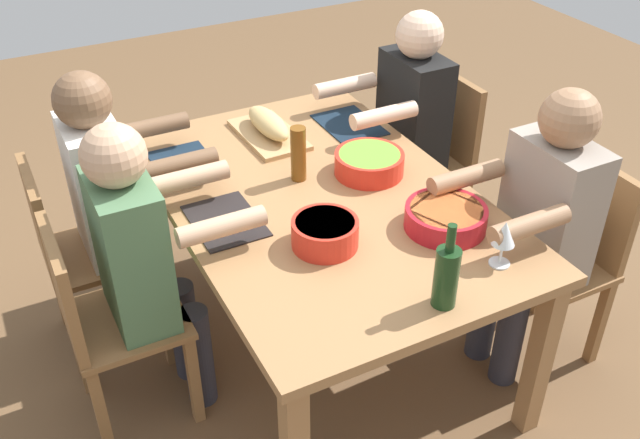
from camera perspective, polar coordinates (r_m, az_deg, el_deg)
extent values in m
plane|color=brown|center=(3.14, 0.00, -9.50)|extent=(8.00, 8.00, 0.00)
cube|color=#9E7044|center=(2.69, 0.00, 1.60)|extent=(1.65, 1.08, 0.04)
cube|color=#9E7044|center=(3.37, -13.30, 0.50)|extent=(0.07, 0.07, 0.70)
cube|color=#9E7044|center=(3.66, 1.18, 4.36)|extent=(0.07, 0.07, 0.70)
cube|color=#9E7044|center=(2.69, 17.09, -10.50)|extent=(0.07, 0.07, 0.70)
cube|color=olive|center=(3.52, 7.92, 4.42)|extent=(0.40, 0.40, 0.03)
cube|color=olive|center=(3.52, 10.67, 8.06)|extent=(0.38, 0.04, 0.40)
cube|color=olive|center=(3.44, 6.86, -0.72)|extent=(0.04, 0.04, 0.42)
cube|color=olive|center=(3.68, 3.98, 1.98)|extent=(0.04, 0.04, 0.42)
cube|color=olive|center=(3.62, 11.37, 0.71)|extent=(0.04, 0.04, 0.42)
cube|color=olive|center=(3.84, 8.35, 3.21)|extent=(0.04, 0.04, 0.42)
cylinder|color=#2D2D38|center=(3.47, 5.38, -0.02)|extent=(0.11, 0.11, 0.45)
cylinder|color=#2D2D38|center=(3.59, 4.03, 1.27)|extent=(0.11, 0.11, 0.45)
cube|color=black|center=(3.36, 7.45, 8.44)|extent=(0.34, 0.20, 0.55)
cylinder|color=beige|center=(3.04, 5.12, 8.27)|extent=(0.07, 0.30, 0.07)
cylinder|color=beige|center=(3.31, 1.99, 10.60)|extent=(0.07, 0.30, 0.07)
sphere|color=beige|center=(3.22, 7.95, 14.36)|extent=(0.21, 0.21, 0.21)
cube|color=olive|center=(3.03, -17.29, -2.50)|extent=(0.40, 0.40, 0.03)
cube|color=olive|center=(2.90, -21.45, -0.08)|extent=(0.38, 0.04, 0.40)
cube|color=olive|center=(3.32, -14.46, -3.26)|extent=(0.04, 0.04, 0.42)
cube|color=olive|center=(3.05, -12.78, -6.76)|extent=(0.04, 0.04, 0.42)
cube|color=olive|center=(3.29, -20.14, -4.82)|extent=(0.04, 0.04, 0.42)
cube|color=olive|center=(3.03, -18.98, -8.51)|extent=(0.04, 0.04, 0.42)
cylinder|color=#2D2D38|center=(3.25, -13.23, -3.72)|extent=(0.11, 0.11, 0.45)
cylinder|color=#2D2D38|center=(3.12, -12.41, -5.35)|extent=(0.11, 0.11, 0.45)
cube|color=white|center=(2.88, -17.11, 2.39)|extent=(0.34, 0.20, 0.55)
cylinder|color=brown|center=(3.01, -13.24, 7.16)|extent=(0.07, 0.30, 0.07)
cylinder|color=brown|center=(2.72, -11.24, 4.32)|extent=(0.07, 0.30, 0.07)
sphere|color=brown|center=(2.71, -18.42, 9.02)|extent=(0.21, 0.21, 0.21)
cube|color=olive|center=(2.96, 17.72, -3.55)|extent=(0.40, 0.40, 0.03)
cube|color=olive|center=(2.96, 21.01, 0.75)|extent=(0.38, 0.04, 0.40)
cube|color=olive|center=(2.92, 16.71, -9.84)|extent=(0.04, 0.04, 0.42)
cube|color=olive|center=(3.10, 12.59, -6.08)|extent=(0.04, 0.04, 0.42)
cube|color=olive|center=(3.12, 21.39, -7.55)|extent=(0.04, 0.04, 0.42)
cube|color=olive|center=(3.29, 17.26, -4.18)|extent=(0.04, 0.04, 0.42)
cylinder|color=#2D2D38|center=(2.93, 14.86, -8.97)|extent=(0.11, 0.11, 0.45)
cylinder|color=#2D2D38|center=(3.01, 12.92, -7.17)|extent=(0.11, 0.11, 0.45)
cube|color=gray|center=(2.76, 17.84, 0.79)|extent=(0.34, 0.20, 0.55)
cylinder|color=#9E7251|center=(2.43, 16.34, -0.41)|extent=(0.07, 0.30, 0.07)
cylinder|color=#9E7251|center=(2.64, 11.56, 3.32)|extent=(0.07, 0.30, 0.07)
sphere|color=#9E7251|center=(2.59, 19.27, 7.61)|extent=(0.21, 0.21, 0.21)
cube|color=olive|center=(2.68, -15.14, -7.73)|extent=(0.40, 0.40, 0.03)
cube|color=olive|center=(2.53, -19.82, -5.26)|extent=(0.38, 0.04, 0.40)
cube|color=olive|center=(2.97, -12.15, -8.05)|extent=(0.04, 0.04, 0.42)
cube|color=olive|center=(2.73, -10.00, -12.41)|extent=(0.04, 0.04, 0.42)
cube|color=olive|center=(2.94, -18.54, -9.88)|extent=(0.04, 0.04, 0.42)
cube|color=olive|center=(2.70, -17.04, -14.49)|extent=(0.04, 0.04, 0.42)
cylinder|color=#2D2D38|center=(2.90, -10.71, -8.68)|extent=(0.11, 0.11, 0.45)
cylinder|color=#2D2D38|center=(2.79, -9.66, -10.70)|extent=(0.11, 0.11, 0.45)
cube|color=#4C724C|center=(2.50, -14.79, -2.45)|extent=(0.34, 0.20, 0.55)
cylinder|color=tan|center=(2.63, -10.48, 3.23)|extent=(0.07, 0.30, 0.07)
cylinder|color=tan|center=(2.35, -7.85, -0.55)|extent=(0.07, 0.30, 0.07)
sphere|color=tan|center=(2.31, -16.12, 4.91)|extent=(0.21, 0.21, 0.21)
cylinder|color=red|center=(2.40, 0.40, -1.10)|extent=(0.23, 0.23, 0.10)
cylinder|color=beige|center=(2.38, 0.40, -0.48)|extent=(0.20, 0.20, 0.03)
cylinder|color=red|center=(2.81, 3.94, 4.48)|extent=(0.27, 0.27, 0.09)
cylinder|color=#669E33|center=(2.79, 3.96, 4.99)|extent=(0.24, 0.24, 0.03)
cylinder|color=#B21923|center=(2.52, 9.97, 0.13)|extent=(0.29, 0.29, 0.08)
cylinder|color=orange|center=(2.51, 10.03, 0.63)|extent=(0.25, 0.25, 0.03)
cube|color=tan|center=(3.09, -4.10, 6.75)|extent=(0.41, 0.23, 0.02)
ellipsoid|color=tan|center=(3.07, -4.14, 7.66)|extent=(0.32, 0.12, 0.09)
cylinder|color=#193819|center=(2.16, 10.00, -4.59)|extent=(0.08, 0.08, 0.20)
cylinder|color=#193819|center=(2.07, 10.40, -1.47)|extent=(0.03, 0.03, 0.09)
cylinder|color=brown|center=(2.73, -1.73, 5.25)|extent=(0.06, 0.06, 0.22)
cylinder|color=silver|center=(2.41, 14.09, -3.39)|extent=(0.07, 0.07, 0.01)
cylinder|color=silver|center=(2.39, 14.22, -2.62)|extent=(0.01, 0.01, 0.07)
cone|color=silver|center=(2.34, 14.49, -1.06)|extent=(0.08, 0.08, 0.08)
cube|color=#142333|center=(3.19, 2.34, 7.57)|extent=(0.32, 0.23, 0.01)
cube|color=#142333|center=(2.93, -10.75, 4.37)|extent=(0.32, 0.23, 0.01)
cube|color=black|center=(2.56, -7.56, -0.09)|extent=(0.32, 0.23, 0.01)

